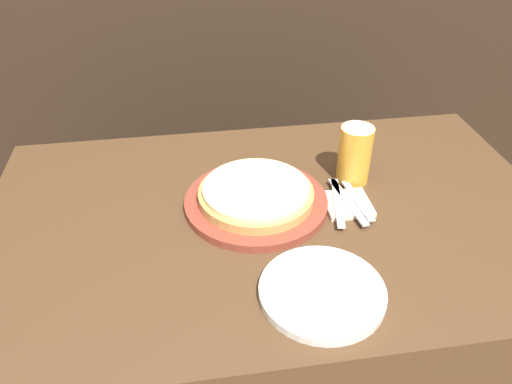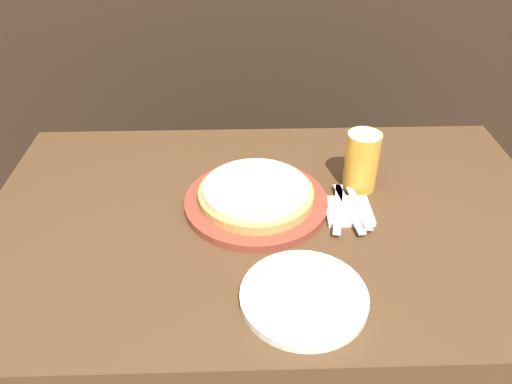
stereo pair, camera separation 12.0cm
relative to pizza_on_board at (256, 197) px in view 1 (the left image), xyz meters
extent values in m
cube|color=#4C331E|center=(0.04, -0.04, -0.41)|extent=(1.37, 0.85, 0.76)
cylinder|color=brown|center=(0.00, 0.00, -0.01)|extent=(0.35, 0.35, 0.02)
cylinder|color=tan|center=(0.00, 0.00, 0.01)|extent=(0.28, 0.28, 0.02)
cylinder|color=beige|center=(0.00, 0.00, 0.03)|extent=(0.26, 0.26, 0.01)
cylinder|color=gold|center=(0.27, 0.07, 0.05)|extent=(0.08, 0.08, 0.15)
cylinder|color=white|center=(0.27, 0.07, 0.12)|extent=(0.08, 0.08, 0.02)
cylinder|color=silver|center=(0.08, -0.31, -0.02)|extent=(0.25, 0.25, 0.02)
cube|color=beige|center=(0.22, -0.03, -0.02)|extent=(0.11, 0.11, 0.01)
cube|color=silver|center=(0.19, -0.03, -0.01)|extent=(0.06, 0.20, 0.00)
cube|color=silver|center=(0.22, -0.03, -0.01)|extent=(0.05, 0.20, 0.00)
cube|color=silver|center=(0.24, -0.03, -0.01)|extent=(0.03, 0.17, 0.00)
camera|label=1|loc=(-0.15, -0.96, 0.71)|focal=35.00mm
camera|label=2|loc=(-0.03, -0.97, 0.71)|focal=35.00mm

